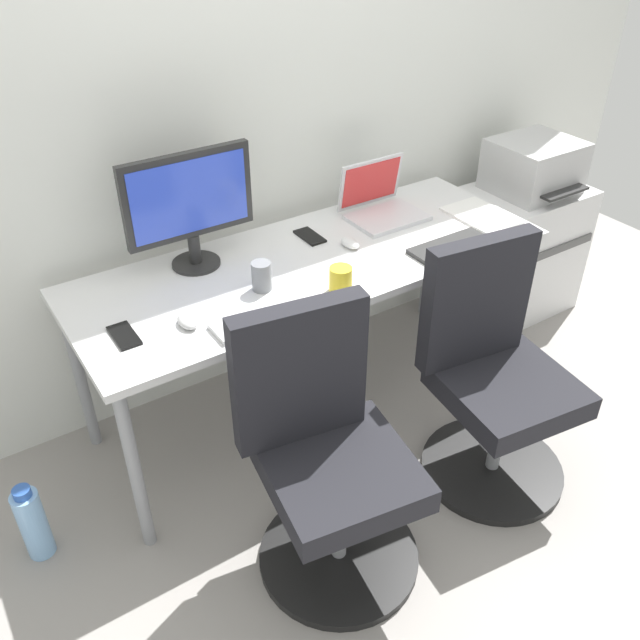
# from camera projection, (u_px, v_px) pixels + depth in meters

# --- Properties ---
(ground_plane) EXTENTS (5.28, 5.28, 0.00)m
(ground_plane) POSITION_uv_depth(u_px,v_px,m) (314.00, 403.00, 2.96)
(ground_plane) COLOR gray
(back_wall) EXTENTS (4.40, 0.04, 2.60)m
(back_wall) POSITION_uv_depth(u_px,v_px,m) (250.00, 76.00, 2.52)
(back_wall) COLOR silver
(back_wall) RESTS_ON ground
(desk) EXTENTS (1.84, 0.68, 0.72)m
(desk) POSITION_uv_depth(u_px,v_px,m) (313.00, 272.00, 2.59)
(desk) COLOR silver
(desk) RESTS_ON ground
(office_chair_left) EXTENTS (0.54, 0.54, 0.94)m
(office_chair_left) POSITION_uv_depth(u_px,v_px,m) (327.00, 460.00, 2.11)
(office_chair_left) COLOR black
(office_chair_left) RESTS_ON ground
(office_chair_right) EXTENTS (0.54, 0.54, 0.94)m
(office_chair_right) POSITION_uv_depth(u_px,v_px,m) (493.00, 379.00, 2.44)
(office_chair_right) COLOR black
(office_chair_right) RESTS_ON ground
(side_cabinet) EXTENTS (0.56, 0.44, 0.65)m
(side_cabinet) POSITION_uv_depth(u_px,v_px,m) (518.00, 250.00, 3.43)
(side_cabinet) COLOR silver
(side_cabinet) RESTS_ON ground
(printer) EXTENTS (0.38, 0.40, 0.24)m
(printer) POSITION_uv_depth(u_px,v_px,m) (534.00, 166.00, 3.18)
(printer) COLOR #B7B7B7
(printer) RESTS_ON side_cabinet
(water_bottle_on_floor) EXTENTS (0.09, 0.09, 0.31)m
(water_bottle_on_floor) POSITION_uv_depth(u_px,v_px,m) (33.00, 523.00, 2.25)
(water_bottle_on_floor) COLOR #8CBFF2
(water_bottle_on_floor) RESTS_ON ground
(desktop_monitor) EXTENTS (0.48, 0.18, 0.43)m
(desktop_monitor) POSITION_uv_depth(u_px,v_px,m) (189.00, 203.00, 2.38)
(desktop_monitor) COLOR #262626
(desktop_monitor) RESTS_ON desk
(open_laptop) EXTENTS (0.31, 0.26, 0.23)m
(open_laptop) POSITION_uv_depth(u_px,v_px,m) (380.00, 203.00, 2.83)
(open_laptop) COLOR silver
(open_laptop) RESTS_ON desk
(keyboard_by_monitor) EXTENTS (0.34, 0.12, 0.02)m
(keyboard_by_monitor) POSITION_uv_depth(u_px,v_px,m) (262.00, 318.00, 2.21)
(keyboard_by_monitor) COLOR #B7B7B7
(keyboard_by_monitor) RESTS_ON desk
(keyboard_by_laptop) EXTENTS (0.34, 0.12, 0.02)m
(keyboard_by_laptop) POSITION_uv_depth(u_px,v_px,m) (450.00, 246.00, 2.62)
(keyboard_by_laptop) COLOR #2D2D2D
(keyboard_by_laptop) RESTS_ON desk
(mouse_by_monitor) EXTENTS (0.06, 0.10, 0.03)m
(mouse_by_monitor) POSITION_uv_depth(u_px,v_px,m) (187.00, 321.00, 2.18)
(mouse_by_monitor) COLOR #B7B7B7
(mouse_by_monitor) RESTS_ON desk
(mouse_by_laptop) EXTENTS (0.06, 0.10, 0.03)m
(mouse_by_laptop) POSITION_uv_depth(u_px,v_px,m) (351.00, 243.00, 2.62)
(mouse_by_laptop) COLOR silver
(mouse_by_laptop) RESTS_ON desk
(coffee_mug) EXTENTS (0.08, 0.08, 0.09)m
(coffee_mug) POSITION_uv_depth(u_px,v_px,m) (341.00, 279.00, 2.34)
(coffee_mug) COLOR yellow
(coffee_mug) RESTS_ON desk
(pen_cup) EXTENTS (0.07, 0.07, 0.10)m
(pen_cup) POSITION_uv_depth(u_px,v_px,m) (262.00, 276.00, 2.35)
(pen_cup) COLOR slate
(pen_cup) RESTS_ON desk
(phone_near_monitor) EXTENTS (0.07, 0.14, 0.01)m
(phone_near_monitor) POSITION_uv_depth(u_px,v_px,m) (124.00, 336.00, 2.14)
(phone_near_monitor) COLOR black
(phone_near_monitor) RESTS_ON desk
(phone_near_laptop) EXTENTS (0.07, 0.14, 0.01)m
(phone_near_laptop) POSITION_uv_depth(u_px,v_px,m) (310.00, 236.00, 2.69)
(phone_near_laptop) COLOR black
(phone_near_laptop) RESTS_ON desk
(paper_pile) EXTENTS (0.21, 0.30, 0.01)m
(paper_pile) POSITION_uv_depth(u_px,v_px,m) (481.00, 215.00, 2.85)
(paper_pile) COLOR white
(paper_pile) RESTS_ON desk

